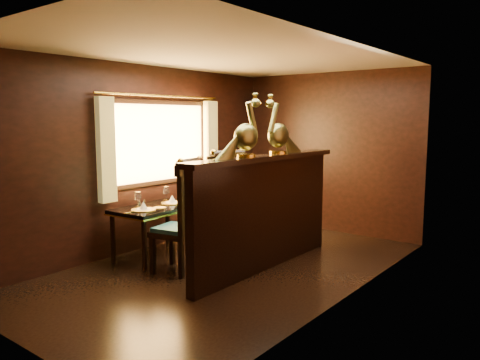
# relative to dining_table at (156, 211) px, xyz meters

# --- Properties ---
(ground) EXTENTS (5.00, 5.00, 0.00)m
(ground) POSITION_rel_dining_table_xyz_m (1.06, 0.18, -0.60)
(ground) COLOR black
(ground) RESTS_ON ground
(room_shell) EXTENTS (3.04, 5.04, 2.52)m
(room_shell) POSITION_rel_dining_table_xyz_m (0.97, 0.20, 0.98)
(room_shell) COLOR black
(room_shell) RESTS_ON ground
(partition) EXTENTS (0.26, 2.70, 1.36)m
(partition) POSITION_rel_dining_table_xyz_m (1.38, 0.48, 0.11)
(partition) COLOR black
(partition) RESTS_ON ground
(dining_table) EXTENTS (0.76, 1.17, 0.87)m
(dining_table) POSITION_rel_dining_table_xyz_m (0.00, 0.00, 0.00)
(dining_table) COLOR black
(dining_table) RESTS_ON ground
(chair_left) EXTENTS (0.57, 0.60, 1.36)m
(chair_left) POSITION_rel_dining_table_xyz_m (0.74, -0.23, 0.11)
(chair_left) COLOR black
(chair_left) RESTS_ON ground
(chair_right) EXTENTS (0.62, 0.64, 1.43)m
(chair_right) POSITION_rel_dining_table_xyz_m (0.86, 0.33, 0.15)
(chair_right) COLOR black
(chair_right) RESTS_ON ground
(peacock_left) EXTENTS (0.22, 0.60, 0.71)m
(peacock_left) POSITION_rel_dining_table_xyz_m (1.38, 0.09, 1.12)
(peacock_left) COLOR #1B5236
(peacock_left) RESTS_ON partition
(peacock_right) EXTENTS (0.22, 0.59, 0.71)m
(peacock_right) POSITION_rel_dining_table_xyz_m (1.38, 0.73, 1.11)
(peacock_right) COLOR #1B5236
(peacock_right) RESTS_ON partition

